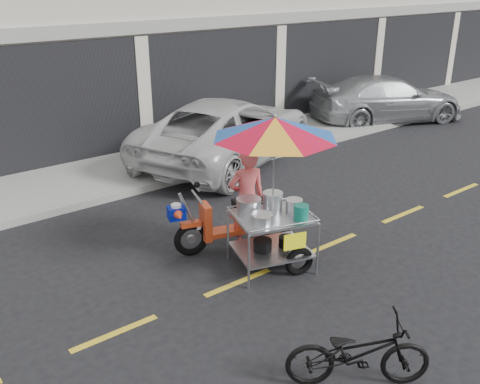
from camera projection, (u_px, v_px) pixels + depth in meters
ground at (331, 244)px, 9.14m from camera, size 90.00×90.00×0.00m
sidewalk at (167, 158)px, 13.14m from camera, size 45.00×3.00×0.15m
centerline at (331, 244)px, 9.14m from camera, size 42.00×0.10×0.01m
white_pickup at (228, 129)px, 13.01m from camera, size 6.06×4.52×1.53m
silver_pickup at (387, 99)px, 16.49m from camera, size 5.16×3.54×1.39m
near_bicycle at (358, 353)px, 5.89m from camera, size 1.63×1.40×0.85m
food_vendor_rig at (262, 169)px, 8.14m from camera, size 2.42×2.42×2.45m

